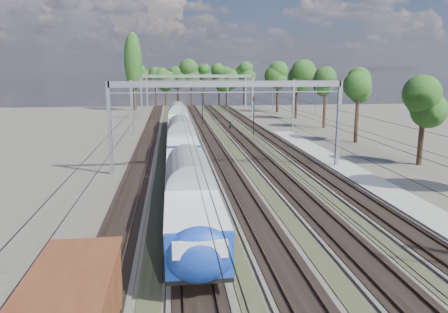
{
  "coord_description": "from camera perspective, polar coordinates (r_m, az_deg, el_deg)",
  "views": [
    {
      "loc": [
        -5.57,
        -12.9,
        10.14
      ],
      "look_at": [
        -1.17,
        23.36,
        2.8
      ],
      "focal_mm": 35.0,
      "sensor_mm": 36.0,
      "label": 1
    }
  ],
  "objects": [
    {
      "name": "signal_far",
      "position": [
        68.07,
        3.92,
        6.0
      ],
      "size": [
        0.38,
        0.35,
        6.03
      ],
      "rotation": [
        0.0,
        0.0,
        -0.06
      ],
      "color": "black",
      "rests_on": "ground"
    },
    {
      "name": "catenary",
      "position": [
        65.96,
        -1.78,
        8.1
      ],
      "size": [
        25.65,
        130.0,
        9.0
      ],
      "color": "gray",
      "rests_on": "ground"
    },
    {
      "name": "emu_train",
      "position": [
        50.13,
        -5.62,
        2.75
      ],
      "size": [
        3.11,
        65.78,
        4.55
      ],
      "color": "black",
      "rests_on": "ground"
    },
    {
      "name": "tree_belt",
      "position": [
        106.98,
        -0.04,
        10.25
      ],
      "size": [
        39.14,
        98.71,
        11.75
      ],
      "color": "black",
      "rests_on": "ground"
    },
    {
      "name": "worker",
      "position": [
        73.87,
        0.84,
        4.07
      ],
      "size": [
        0.38,
        0.57,
        1.55
      ],
      "primitive_type": "imported",
      "rotation": [
        0.0,
        0.0,
        1.56
      ],
      "color": "black",
      "rests_on": "ground"
    },
    {
      "name": "signal_near",
      "position": [
        78.87,
        -2.86,
        6.84
      ],
      "size": [
        0.4,
        0.37,
        6.24
      ],
      "rotation": [
        0.0,
        0.0,
        0.08
      ],
      "color": "black",
      "rests_on": "ground"
    },
    {
      "name": "track_bed",
      "position": [
        59.03,
        -1.4,
        1.56
      ],
      "size": [
        21.0,
        130.0,
        0.34
      ],
      "color": "#47423A",
      "rests_on": "ground"
    },
    {
      "name": "platform",
      "position": [
        38.61,
        20.5,
        -4.37
      ],
      "size": [
        3.0,
        70.0,
        0.3
      ],
      "primitive_type": "cube",
      "color": "gray",
      "rests_on": "ground"
    },
    {
      "name": "poplar",
      "position": [
        111.27,
        -11.78,
        12.03
      ],
      "size": [
        4.4,
        4.4,
        19.04
      ],
      "color": "black",
      "rests_on": "ground"
    }
  ]
}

